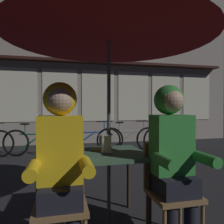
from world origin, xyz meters
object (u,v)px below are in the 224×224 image
at_px(chair_left, 61,195).
at_px(bicycle_second, 37,142).
at_px(patio_umbrella, 109,22).
at_px(person_right_hooded, 173,147).
at_px(bicycle_fifth, 168,138).
at_px(person_left_hooded, 60,152).
at_px(lantern, 106,140).
at_px(cafe_table, 109,162).
at_px(chair_right, 169,185).
at_px(bicycle_fourth, 130,139).
at_px(bicycle_third, 89,140).
at_px(book, 102,149).

xyz_separation_m(chair_left, bicycle_second, (-0.58, 3.81, -0.14)).
bearing_deg(bicycle_second, patio_umbrella, -72.89).
height_order(patio_umbrella, person_right_hooded, patio_umbrella).
relative_size(patio_umbrella, bicycle_fifth, 1.40).
bearing_deg(person_right_hooded, patio_umbrella, 138.43).
bearing_deg(person_left_hooded, bicycle_second, 98.51).
xyz_separation_m(person_left_hooded, person_right_hooded, (0.96, 0.00, 0.00)).
height_order(person_right_hooded, bicycle_second, person_right_hooded).
height_order(lantern, person_right_hooded, person_right_hooded).
distance_m(chair_left, bicycle_second, 3.85).
xyz_separation_m(lantern, bicycle_second, (-1.03, 3.43, -0.51)).
bearing_deg(cafe_table, lantern, 157.11).
bearing_deg(cafe_table, chair_right, -37.55).
height_order(chair_right, bicycle_fourth, chair_right).
bearing_deg(bicycle_third, person_left_hooded, -100.57).
bearing_deg(bicycle_second, lantern, -73.25).
xyz_separation_m(lantern, book, (-0.03, 0.10, -0.11)).
bearing_deg(chair_left, lantern, 39.98).
distance_m(chair_right, bicycle_second, 4.11).
height_order(person_left_hooded, person_right_hooded, same).
height_order(bicycle_third, book, bicycle_third).
relative_size(lantern, bicycle_second, 0.14).
bearing_deg(bicycle_second, person_right_hooded, -68.29).
height_order(patio_umbrella, chair_right, patio_umbrella).
bearing_deg(person_right_hooded, cafe_table, 138.43).
relative_size(patio_umbrella, person_left_hooded, 1.65).
bearing_deg(bicycle_fifth, cafe_table, -126.01).
bearing_deg(chair_right, cafe_table, 142.45).
bearing_deg(chair_left, person_left_hooded, -90.00).
distance_m(bicycle_second, book, 3.50).
distance_m(person_left_hooded, person_right_hooded, 0.96).
bearing_deg(cafe_table, bicycle_fourth, 68.69).
height_order(bicycle_second, bicycle_fifth, same).
height_order(cafe_table, chair_left, chair_left).
xyz_separation_m(patio_umbrella, bicycle_fourth, (1.36, 3.48, -1.71)).
xyz_separation_m(bicycle_second, bicycle_fifth, (3.53, -0.04, 0.00)).
bearing_deg(chair_left, cafe_table, 37.55).
bearing_deg(person_left_hooded, person_right_hooded, 0.00).
bearing_deg(chair_left, bicycle_second, 98.64).
distance_m(patio_umbrella, bicycle_third, 3.93).
bearing_deg(chair_right, person_left_hooded, -176.61).
distance_m(chair_left, book, 0.69).
bearing_deg(chair_left, chair_right, 0.00).
bearing_deg(person_left_hooded, chair_right, 3.39).
distance_m(patio_umbrella, chair_left, 1.68).
bearing_deg(book, lantern, -47.97).
relative_size(chair_left, book, 4.35).
xyz_separation_m(person_left_hooded, bicycle_fourth, (1.84, 3.91, -0.50)).
relative_size(person_right_hooded, bicycle_third, 0.84).
xyz_separation_m(patio_umbrella, bicycle_third, (0.26, 3.53, -1.71)).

